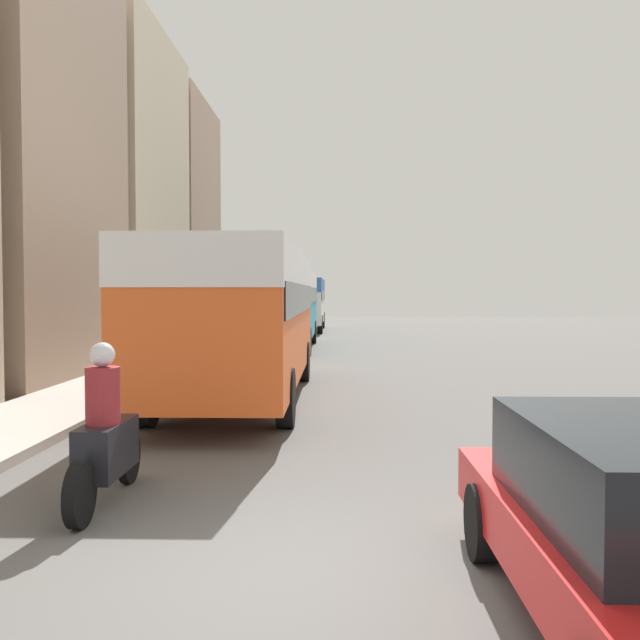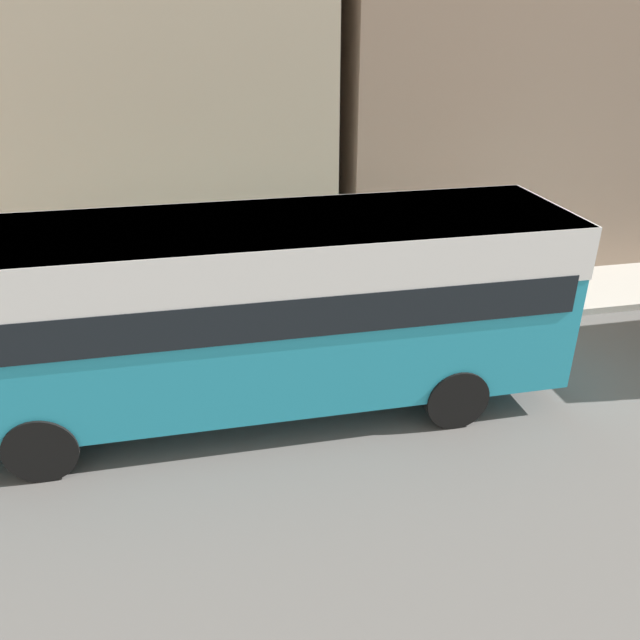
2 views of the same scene
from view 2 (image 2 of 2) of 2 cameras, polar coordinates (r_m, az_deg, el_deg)
The scene contains 4 objects.
building_far_terrace at distance 16.04m, azimuth -17.16°, elevation 25.68°, with size 6.45×8.19×11.87m.
building_end_row at distance 17.00m, azimuth 15.53°, elevation 25.28°, with size 5.03×7.86×11.54m.
bus_following at distance 9.44m, azimuth -6.61°, elevation 2.40°, with size 2.52×9.76×3.13m.
pedestrian_near_curb at distance 13.17m, azimuth 6.92°, elevation 5.01°, with size 0.35×0.35×1.80m.
Camera 2 is at (6.59, 22.06, 5.83)m, focal length 35.00 mm.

